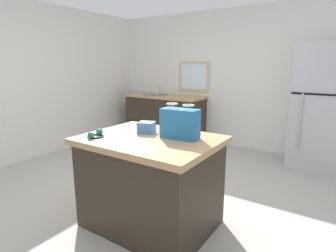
{
  "coord_description": "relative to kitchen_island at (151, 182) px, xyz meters",
  "views": [
    {
      "loc": [
        1.73,
        -2.28,
        1.54
      ],
      "look_at": [
        0.25,
        -0.07,
        0.93
      ],
      "focal_mm": 29.14,
      "sensor_mm": 36.0,
      "label": 1
    }
  ],
  "objects": [
    {
      "name": "ground",
      "position": [
        -0.25,
        0.37,
        -0.45
      ],
      "size": [
        6.41,
        6.41,
        0.0
      ],
      "primitive_type": "plane",
      "color": "#ADA89E"
    },
    {
      "name": "back_wall",
      "position": [
        -0.27,
        3.04,
        0.82
      ],
      "size": [
        5.23,
        0.13,
        2.52
      ],
      "color": "silver",
      "rests_on": "ground"
    },
    {
      "name": "left_wall",
      "position": [
        -2.86,
        0.37,
        0.81
      ],
      "size": [
        0.1,
        5.35,
        2.52
      ],
      "color": "silver",
      "rests_on": "ground"
    },
    {
      "name": "kitchen_island",
      "position": [
        0.0,
        0.0,
        0.0
      ],
      "size": [
        1.23,
        0.93,
        0.88
      ],
      "color": "#33281E",
      "rests_on": "ground"
    },
    {
      "name": "refrigerator",
      "position": [
        1.14,
        2.63,
        0.47
      ],
      "size": [
        0.71,
        0.71,
        1.84
      ],
      "color": "#B7B7BC",
      "rests_on": "ground"
    },
    {
      "name": "sink_counter",
      "position": [
        -1.64,
        2.65,
        0.02
      ],
      "size": [
        1.62,
        0.67,
        1.1
      ],
      "color": "#33281E",
      "rests_on": "ground"
    },
    {
      "name": "shopping_bag",
      "position": [
        0.24,
        0.13,
        0.57
      ],
      "size": [
        0.35,
        0.18,
        0.31
      ],
      "color": "#236BAD",
      "rests_on": "kitchen_island"
    },
    {
      "name": "small_box",
      "position": [
        -0.13,
        0.12,
        0.49
      ],
      "size": [
        0.19,
        0.18,
        0.11
      ],
      "primitive_type": "cube",
      "rotation": [
        0.0,
        0.0,
        0.33
      ],
      "color": "#4775B7",
      "rests_on": "kitchen_island"
    },
    {
      "name": "bottle",
      "position": [
        0.04,
        0.34,
        0.56
      ],
      "size": [
        0.05,
        0.05,
        0.27
      ],
      "color": "white",
      "rests_on": "kitchen_island"
    },
    {
      "name": "ear_defenders",
      "position": [
        -0.43,
        -0.27,
        0.46
      ],
      "size": [
        0.18,
        0.2,
        0.06
      ],
      "color": "black",
      "rests_on": "kitchen_island"
    }
  ]
}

